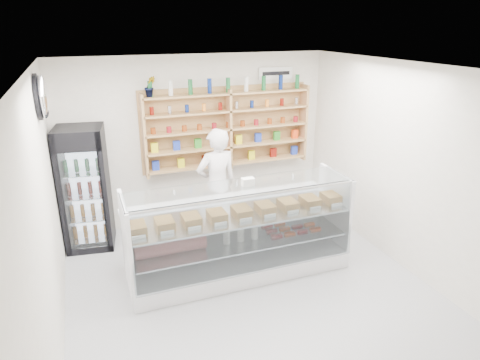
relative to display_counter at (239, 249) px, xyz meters
name	(u,v)px	position (x,y,z in m)	size (l,w,h in m)	color
room	(254,192)	(-0.02, -0.56, 1.04)	(5.00, 5.00, 5.00)	#999A9D
display_counter	(239,249)	(0.00, 0.00, 0.00)	(2.98, 0.89, 1.30)	white
shop_worker	(217,185)	(0.04, 1.07, 0.54)	(0.65, 0.43, 1.80)	silver
drinks_cooler	(85,188)	(-1.87, 1.54, 0.58)	(0.76, 0.74, 1.87)	black
wall_shelving	(229,129)	(0.48, 1.78, 1.24)	(2.84, 0.28, 1.33)	#B37D54
potted_plant	(150,86)	(-0.77, 1.78, 1.99)	(0.17, 0.14, 0.31)	#1E6626
security_mirror	(43,97)	(-2.19, 0.64, 2.09)	(0.15, 0.50, 0.50)	silver
wall_sign	(276,73)	(1.38, 1.91, 2.09)	(0.62, 0.03, 0.20)	white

